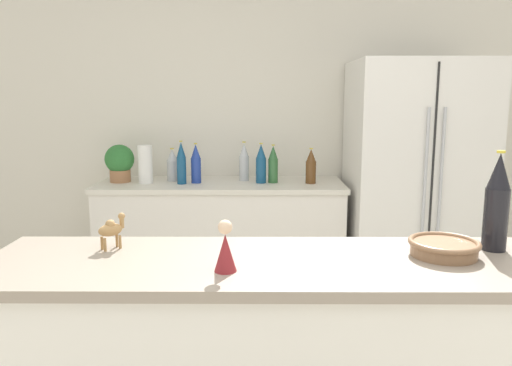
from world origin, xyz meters
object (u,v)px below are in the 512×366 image
object	(u,v)px
wine_bottle	(497,203)
potted_plant	(120,162)
back_bottle_2	(244,162)
back_bottle_1	(172,165)
back_bottle_3	(273,165)
back_bottle_4	(181,163)
back_bottle_6	(311,167)
paper_towel_roll	(145,164)
camel_figurine	(112,229)
fruit_bowl	(444,247)
wise_man_figurine_blue	(225,249)
refrigerator	(413,188)
back_bottle_5	(261,164)
back_bottle_0	(196,164)

from	to	relation	value
wine_bottle	potted_plant	bearing A→B (deg)	133.70
back_bottle_2	wine_bottle	size ratio (longest dim) A/B	0.84
back_bottle_1	back_bottle_3	bearing A→B (deg)	-5.71
back_bottle_4	potted_plant	bearing A→B (deg)	169.88
back_bottle_1	back_bottle_6	bearing A→B (deg)	-5.96
paper_towel_roll	wine_bottle	xyz separation A→B (m)	(1.63, -1.86, 0.12)
back_bottle_1	camel_figurine	bearing A→B (deg)	-86.33
fruit_bowl	wise_man_figurine_blue	xyz separation A→B (m)	(-0.72, -0.15, 0.04)
potted_plant	camel_figurine	world-z (taller)	potted_plant
paper_towel_roll	wine_bottle	bearing A→B (deg)	-48.75
back_bottle_6	fruit_bowl	bearing A→B (deg)	-82.70
back_bottle_4	back_bottle_6	bearing A→B (deg)	1.58
refrigerator	back_bottle_5	xyz separation A→B (m)	(-1.08, 0.06, 0.16)
paper_towel_roll	back_bottle_0	xyz separation A→B (m)	(0.36, 0.01, 0.00)
back_bottle_6	paper_towel_roll	bearing A→B (deg)	179.91
back_bottle_0	back_bottle_2	bearing A→B (deg)	16.83
back_bottle_3	back_bottle_6	xyz separation A→B (m)	(0.27, -0.03, -0.01)
wise_man_figurine_blue	wine_bottle	bearing A→B (deg)	13.60
potted_plant	back_bottle_2	distance (m)	0.90
back_bottle_5	back_bottle_6	bearing A→B (deg)	-3.23
back_bottle_2	back_bottle_3	world-z (taller)	back_bottle_2
refrigerator	back_bottle_2	world-z (taller)	refrigerator
back_bottle_3	camel_figurine	distance (m)	1.98
paper_towel_roll	back_bottle_5	distance (m)	0.83
back_bottle_5	refrigerator	bearing A→B (deg)	-2.95
back_bottle_2	back_bottle_5	size ratio (longest dim) A/B	1.00
paper_towel_roll	wise_man_figurine_blue	xyz separation A→B (m)	(0.71, -2.08, 0.02)
back_bottle_3	back_bottle_1	bearing A→B (deg)	174.29
back_bottle_0	camel_figurine	size ratio (longest dim) A/B	2.32
back_bottle_5	wise_man_figurine_blue	bearing A→B (deg)	-93.18
back_bottle_2	wise_man_figurine_blue	xyz separation A→B (m)	(0.01, -2.20, 0.02)
refrigerator	potted_plant	bearing A→B (deg)	177.49
paper_towel_roll	back_bottle_1	distance (m)	0.21
back_bottle_0	fruit_bowl	size ratio (longest dim) A/B	1.23
back_bottle_0	wise_man_figurine_blue	bearing A→B (deg)	-80.48
back_bottle_1	wine_bottle	world-z (taller)	wine_bottle
back_bottle_0	wise_man_figurine_blue	world-z (taller)	back_bottle_0
potted_plant	wine_bottle	world-z (taller)	wine_bottle
potted_plant	paper_towel_roll	bearing A→B (deg)	-15.48
paper_towel_roll	back_bottle_4	world-z (taller)	back_bottle_4
back_bottle_6	fruit_bowl	distance (m)	1.94
back_bottle_3	wise_man_figurine_blue	bearing A→B (deg)	-95.51
back_bottle_6	back_bottle_1	bearing A→B (deg)	174.04
back_bottle_0	back_bottle_1	size ratio (longest dim) A/B	1.18
back_bottle_3	back_bottle_6	distance (m)	0.27
back_bottle_2	wine_bottle	distance (m)	2.19
back_bottle_0	back_bottle_3	size ratio (longest dim) A/B	1.04
paper_towel_roll	back_bottle_2	size ratio (longest dim) A/B	0.95
wise_man_figurine_blue	back_bottle_3	bearing A→B (deg)	84.49
back_bottle_3	refrigerator	bearing A→B (deg)	-3.85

